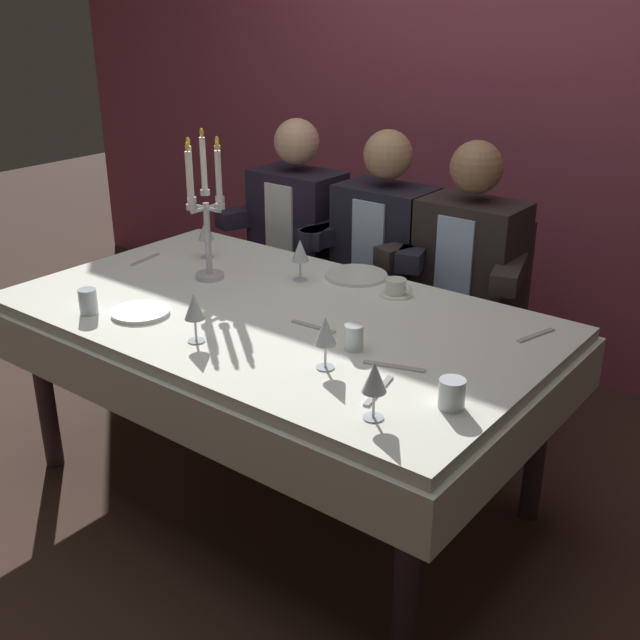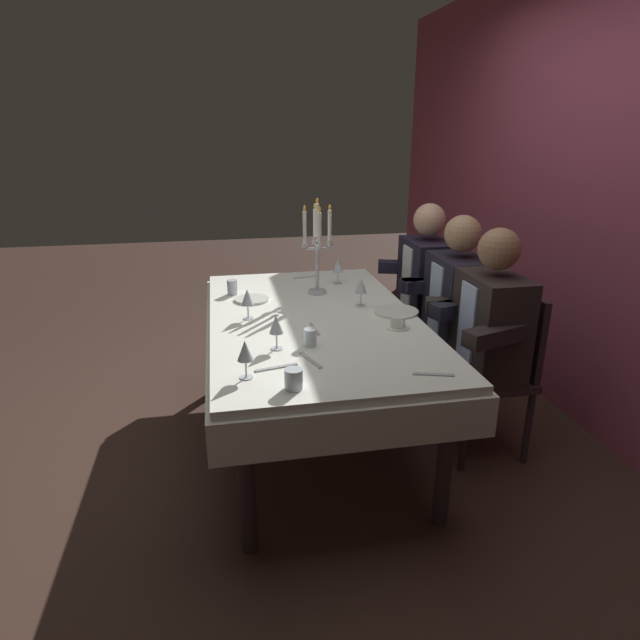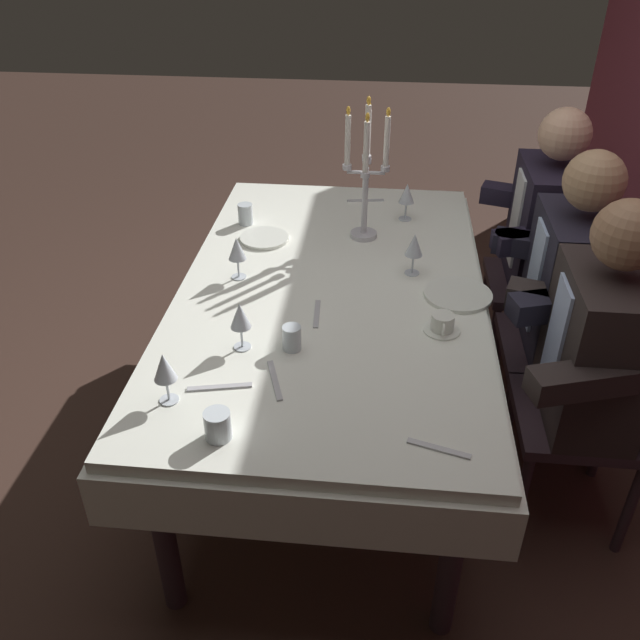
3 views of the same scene
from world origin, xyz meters
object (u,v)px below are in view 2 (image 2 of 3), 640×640
(wine_glass_2, at_px, (361,287))
(wine_glass_4, at_px, (276,325))
(water_tumbler_0, at_px, (232,287))
(seated_diner_1, at_px, (458,301))
(dinner_plate_1, at_px, (396,311))
(wine_glass_3, at_px, (247,298))
(water_tumbler_2, at_px, (294,379))
(seated_diner_2, at_px, (491,325))
(candelabra, at_px, (317,249))
(coffee_cup_0, at_px, (398,323))
(dinner_plate_0, at_px, (252,299))
(seated_diner_0, at_px, (426,279))
(dining_table, at_px, (314,337))
(wine_glass_1, at_px, (245,352))
(wine_glass_0, at_px, (338,266))
(water_tumbler_1, at_px, (310,337))

(wine_glass_2, xyz_separation_m, wine_glass_4, (0.54, -0.54, 0.00))
(water_tumbler_0, bearing_deg, seated_diner_1, 73.98)
(dinner_plate_1, xyz_separation_m, wine_glass_3, (-0.05, -0.81, 0.11))
(water_tumbler_2, xyz_separation_m, seated_diner_2, (-0.53, 1.11, -0.05))
(wine_glass_3, relative_size, seated_diner_1, 0.13)
(candelabra, height_order, seated_diner_2, candelabra)
(coffee_cup_0, bearing_deg, water_tumbler_2, -47.23)
(dinner_plate_0, xyz_separation_m, seated_diner_0, (-0.27, 1.19, -0.01))
(dining_table, relative_size, water_tumbler_0, 21.71)
(wine_glass_1, bearing_deg, dining_table, 149.63)
(water_tumbler_0, distance_m, seated_diner_0, 1.31)
(wine_glass_0, distance_m, wine_glass_4, 1.14)
(dinner_plate_1, relative_size, wine_glass_2, 1.48)
(candelabra, distance_m, seated_diner_1, 0.89)
(wine_glass_0, relative_size, coffee_cup_0, 1.24)
(wine_glass_2, xyz_separation_m, wine_glass_3, (0.10, -0.64, 0.00))
(seated_diner_2, bearing_deg, wine_glass_2, -125.38)
(candelabra, distance_m, coffee_cup_0, 0.77)
(dinner_plate_0, height_order, wine_glass_2, wine_glass_2)
(wine_glass_4, distance_m, seated_diner_1, 1.26)
(wine_glass_4, bearing_deg, seated_diner_0, 132.27)
(dinner_plate_0, relative_size, dinner_plate_1, 0.83)
(wine_glass_1, bearing_deg, dinner_plate_0, 174.71)
(wine_glass_2, distance_m, seated_diner_0, 0.78)
(wine_glass_3, relative_size, seated_diner_0, 0.13)
(water_tumbler_0, relative_size, water_tumbler_1, 1.09)
(dinner_plate_1, xyz_separation_m, water_tumbler_1, (0.38, -0.55, 0.03))
(dinner_plate_1, relative_size, water_tumbler_2, 2.91)
(wine_glass_2, relative_size, seated_diner_2, 0.13)
(wine_glass_0, bearing_deg, water_tumbler_2, -19.22)
(wine_glass_4, bearing_deg, dining_table, 148.95)
(wine_glass_3, bearing_deg, dinner_plate_0, 172.59)
(dinner_plate_0, relative_size, seated_diner_2, 0.16)
(wine_glass_2, height_order, water_tumbler_0, wine_glass_2)
(dinner_plate_0, relative_size, wine_glass_3, 1.23)
(water_tumbler_0, bearing_deg, water_tumbler_1, 19.94)
(dinner_plate_1, xyz_separation_m, wine_glass_4, (0.39, -0.70, 0.11))
(wine_glass_1, xyz_separation_m, water_tumbler_2, (0.13, 0.18, -0.07))
(dining_table, relative_size, seated_diner_2, 1.56)
(water_tumbler_0, distance_m, coffee_cup_0, 1.09)
(wine_glass_0, xyz_separation_m, water_tumbler_1, (1.01, -0.36, -0.07))
(candelabra, distance_m, dinner_plate_1, 0.63)
(seated_diner_1, bearing_deg, seated_diner_2, 0.00)
(wine_glass_2, bearing_deg, water_tumbler_0, -117.35)
(water_tumbler_2, bearing_deg, dinner_plate_0, -176.13)
(wine_glass_1, bearing_deg, wine_glass_3, 175.65)
(dinner_plate_1, distance_m, coffee_cup_0, 0.24)
(dinner_plate_0, height_order, coffee_cup_0, coffee_cup_0)
(wine_glass_0, height_order, wine_glass_3, same)
(water_tumbler_0, distance_m, water_tumbler_2, 1.33)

